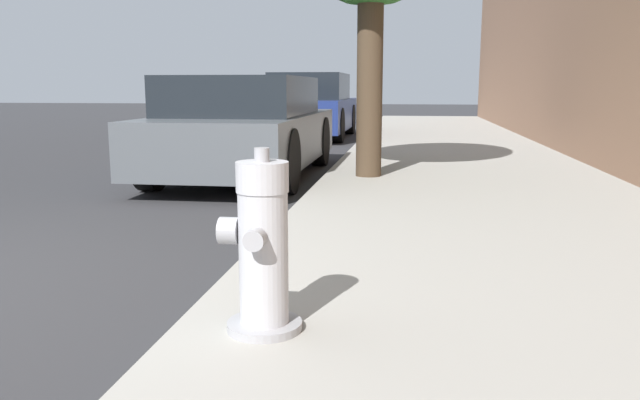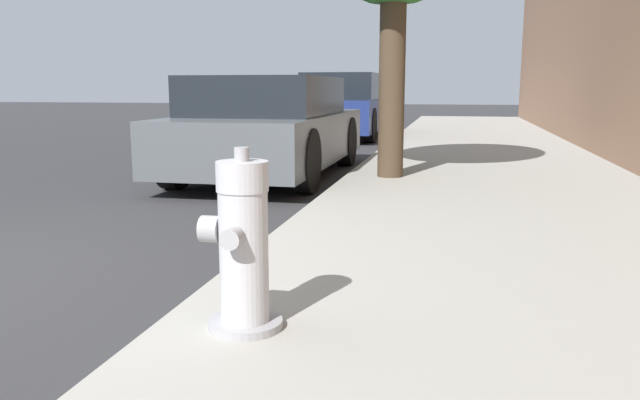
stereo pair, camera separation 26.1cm
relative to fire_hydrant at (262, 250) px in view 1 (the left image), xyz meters
name	(u,v)px [view 1 (the left image)]	position (x,y,z in m)	size (l,w,h in m)	color
sidewalk_slab	(556,326)	(1.26, 0.36, -0.40)	(3.32, 40.00, 0.11)	#99968E
fire_hydrant	(262,250)	(0.00, 0.00, 0.00)	(0.34, 0.34, 0.77)	#97979C
parked_car_near	(246,128)	(-1.45, 5.19, 0.16)	(1.71, 4.02, 1.25)	#4C5156
parked_car_mid	(312,107)	(-1.61, 11.48, 0.23)	(1.69, 4.02, 1.42)	navy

